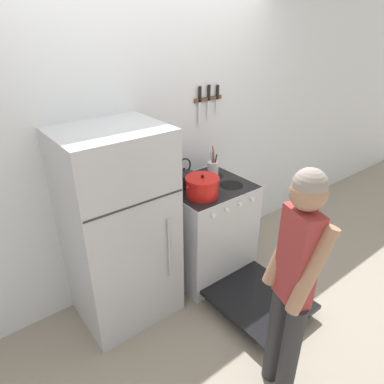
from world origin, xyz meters
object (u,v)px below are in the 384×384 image
(refrigerator, at_px, (120,229))
(tea_kettle, at_px, (184,177))
(person, at_px, (293,281))
(stove_range, at_px, (209,231))
(utensil_jar, at_px, (213,168))
(dutch_oven_pot, at_px, (202,187))

(refrigerator, bearing_deg, tea_kettle, 9.13)
(tea_kettle, height_order, person, person)
(refrigerator, xyz_separation_m, stove_range, (0.86, -0.06, -0.33))
(utensil_jar, height_order, person, person)
(dutch_oven_pot, distance_m, utensil_jar, 0.44)
(refrigerator, relative_size, dutch_oven_pot, 4.93)
(tea_kettle, bearing_deg, utensil_jar, 0.95)
(refrigerator, relative_size, person, 0.99)
(stove_range, relative_size, tea_kettle, 5.60)
(dutch_oven_pot, bearing_deg, utensil_jar, 37.46)
(refrigerator, distance_m, dutch_oven_pot, 0.74)
(dutch_oven_pot, relative_size, tea_kettle, 1.28)
(stove_range, bearing_deg, dutch_oven_pot, -150.79)
(tea_kettle, relative_size, utensil_jar, 0.88)
(refrigerator, bearing_deg, utensil_jar, 6.50)
(tea_kettle, distance_m, utensil_jar, 0.34)
(stove_range, height_order, dutch_oven_pot, dutch_oven_pot)
(stove_range, height_order, tea_kettle, tea_kettle)
(tea_kettle, bearing_deg, dutch_oven_pot, -92.80)
(tea_kettle, relative_size, person, 0.16)
(dutch_oven_pot, bearing_deg, refrigerator, 167.72)
(stove_range, xyz_separation_m, tea_kettle, (-0.15, 0.17, 0.54))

